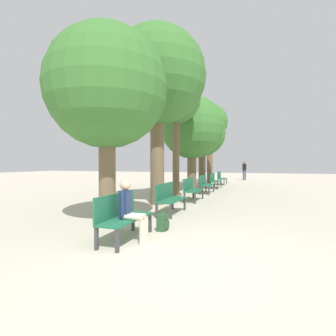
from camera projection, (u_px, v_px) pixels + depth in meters
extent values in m
plane|color=beige|center=(184.00, 261.00, 4.23)|extent=(80.00, 80.00, 0.00)
cube|color=#1E6042|center=(126.00, 219.00, 5.37)|extent=(0.52, 1.56, 0.04)
cube|color=#1E6042|center=(116.00, 205.00, 5.45)|extent=(0.04, 1.56, 0.49)
cube|color=#38383D|center=(117.00, 241.00, 4.61)|extent=(0.06, 0.06, 0.42)
cube|color=#38383D|center=(150.00, 223.00, 6.00)|extent=(0.06, 0.06, 0.42)
cube|color=#38383D|center=(96.00, 239.00, 4.76)|extent=(0.06, 0.06, 0.42)
cube|color=#38383D|center=(133.00, 222.00, 6.14)|extent=(0.06, 0.06, 0.42)
cube|color=#1E6042|center=(172.00, 200.00, 8.16)|extent=(0.52, 1.56, 0.04)
cube|color=#1E6042|center=(165.00, 191.00, 8.23)|extent=(0.04, 1.56, 0.49)
cube|color=#38383D|center=(171.00, 212.00, 7.40)|extent=(0.06, 0.06, 0.42)
cube|color=#38383D|center=(185.00, 204.00, 8.78)|extent=(0.06, 0.06, 0.42)
cube|color=#38383D|center=(157.00, 211.00, 7.54)|extent=(0.06, 0.06, 0.42)
cube|color=#38383D|center=(173.00, 203.00, 8.92)|extent=(0.06, 0.06, 0.42)
cube|color=#1E6042|center=(194.00, 190.00, 10.94)|extent=(0.52, 1.56, 0.04)
cube|color=#1E6042|center=(189.00, 184.00, 11.02)|extent=(0.04, 1.56, 0.49)
cube|color=#38383D|center=(195.00, 198.00, 10.18)|extent=(0.06, 0.06, 0.42)
cube|color=#38383D|center=(203.00, 194.00, 11.57)|extent=(0.06, 0.06, 0.42)
cube|color=#38383D|center=(184.00, 198.00, 10.33)|extent=(0.06, 0.06, 0.42)
cube|color=#38383D|center=(193.00, 194.00, 11.71)|extent=(0.06, 0.06, 0.42)
cube|color=#1E6042|center=(207.00, 185.00, 13.73)|extent=(0.52, 1.56, 0.04)
cube|color=#1E6042|center=(203.00, 180.00, 13.80)|extent=(0.04, 1.56, 0.49)
cube|color=#38383D|center=(209.00, 191.00, 12.97)|extent=(0.06, 0.06, 0.42)
cube|color=#38383D|center=(214.00, 188.00, 14.35)|extent=(0.06, 0.06, 0.42)
cube|color=#38383D|center=(200.00, 191.00, 13.11)|extent=(0.06, 0.06, 0.42)
cube|color=#38383D|center=(206.00, 188.00, 14.50)|extent=(0.06, 0.06, 0.42)
cube|color=#1E6042|center=(216.00, 181.00, 16.51)|extent=(0.52, 1.56, 0.04)
cube|color=#1E6042|center=(212.00, 177.00, 16.59)|extent=(0.04, 1.56, 0.49)
cube|color=#38383D|center=(218.00, 186.00, 15.76)|extent=(0.06, 0.06, 0.42)
cube|color=#38383D|center=(221.00, 184.00, 17.14)|extent=(0.06, 0.06, 0.42)
cube|color=#38383D|center=(211.00, 186.00, 15.90)|extent=(0.06, 0.06, 0.42)
cube|color=#38383D|center=(215.00, 184.00, 17.28)|extent=(0.06, 0.06, 0.42)
cube|color=#1E6042|center=(222.00, 179.00, 19.30)|extent=(0.52, 1.56, 0.04)
cube|color=#1E6042|center=(219.00, 175.00, 19.37)|extent=(0.04, 1.56, 0.49)
cube|color=#38383D|center=(224.00, 183.00, 18.54)|extent=(0.06, 0.06, 0.42)
cube|color=#38383D|center=(226.00, 181.00, 19.93)|extent=(0.06, 0.06, 0.42)
cube|color=#38383D|center=(218.00, 182.00, 18.68)|extent=(0.06, 0.06, 0.42)
cube|color=#38383D|center=(221.00, 181.00, 20.07)|extent=(0.06, 0.06, 0.42)
cylinder|color=brown|center=(107.00, 173.00, 6.76)|extent=(0.43, 0.43, 2.67)
sphere|color=#38702D|center=(107.00, 88.00, 6.72)|extent=(3.12, 3.12, 3.12)
cylinder|color=brown|center=(157.00, 154.00, 10.07)|extent=(0.53, 0.53, 3.90)
sphere|color=#38702D|center=(157.00, 76.00, 10.01)|extent=(3.74, 3.74, 3.74)
cylinder|color=brown|center=(176.00, 155.00, 12.33)|extent=(0.32, 0.32, 3.98)
sphere|color=#38702D|center=(176.00, 99.00, 12.28)|extent=(2.32, 2.32, 2.32)
cylinder|color=brown|center=(192.00, 167.00, 15.22)|extent=(0.53, 0.53, 2.68)
sphere|color=#38702D|center=(192.00, 127.00, 15.18)|extent=(3.65, 3.65, 3.65)
cylinder|color=brown|center=(202.00, 166.00, 17.94)|extent=(0.48, 0.48, 2.78)
sphere|color=#38702D|center=(202.00, 133.00, 17.89)|extent=(3.18, 3.18, 3.18)
cylinder|color=brown|center=(210.00, 157.00, 20.73)|extent=(0.46, 0.46, 4.10)
sphere|color=#38702D|center=(210.00, 122.00, 20.68)|extent=(2.79, 2.79, 2.79)
cylinder|color=beige|center=(133.00, 217.00, 5.15)|extent=(0.40, 0.12, 0.12)
cylinder|color=beige|center=(142.00, 233.00, 5.09)|extent=(0.12, 0.12, 0.46)
cylinder|color=beige|center=(136.00, 216.00, 5.28)|extent=(0.40, 0.12, 0.12)
cylinder|color=beige|center=(145.00, 231.00, 5.22)|extent=(0.12, 0.12, 0.46)
cube|color=navy|center=(125.00, 205.00, 5.28)|extent=(0.19, 0.22, 0.57)
cylinder|color=navy|center=(122.00, 204.00, 5.16)|extent=(0.08, 0.08, 0.52)
cylinder|color=navy|center=(128.00, 202.00, 5.39)|extent=(0.08, 0.08, 0.52)
sphere|color=tan|center=(125.00, 185.00, 5.27)|extent=(0.22, 0.22, 0.22)
cube|color=#284C2D|center=(163.00, 222.00, 6.16)|extent=(0.18, 0.34, 0.38)
cube|color=#284C2D|center=(167.00, 225.00, 6.13)|extent=(0.04, 0.24, 0.17)
cylinder|color=#384260|center=(243.00, 175.00, 24.40)|extent=(0.13, 0.13, 0.89)
cylinder|color=#384260|center=(245.00, 175.00, 24.35)|extent=(0.13, 0.13, 0.89)
cube|color=black|center=(244.00, 167.00, 24.36)|extent=(0.31, 0.30, 0.63)
cylinder|color=black|center=(243.00, 167.00, 24.41)|extent=(0.09, 0.09, 0.60)
cylinder|color=black|center=(246.00, 167.00, 24.32)|extent=(0.09, 0.09, 0.60)
sphere|color=brown|center=(244.00, 162.00, 24.36)|extent=(0.24, 0.24, 0.24)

